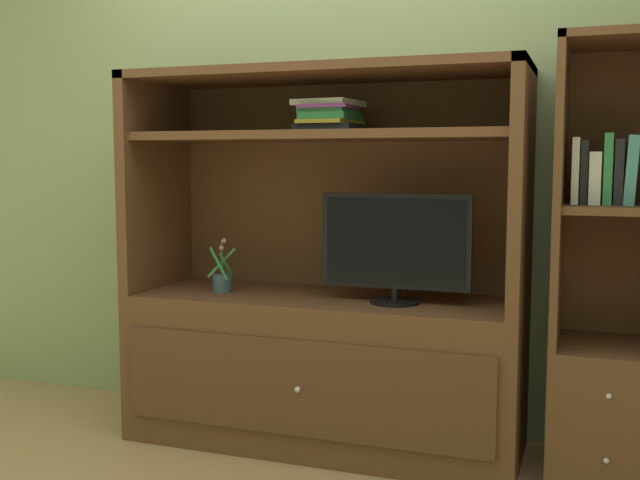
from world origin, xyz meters
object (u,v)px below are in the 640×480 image
bookshelf_tall (609,336)px  magazine_stack (331,116)px  media_console (324,328)px  tv_monitor (395,246)px  upright_book_row (605,172)px  potted_plant (222,281)px

bookshelf_tall → magazine_stack: bearing=-179.3°
media_console → tv_monitor: media_console is taller
magazine_stack → upright_book_row: bearing=0.1°
media_console → upright_book_row: bearing=-0.4°
magazine_stack → bookshelf_tall: bookshelf_tall is taller
potted_plant → upright_book_row: upright_book_row is taller
bookshelf_tall → upright_book_row: bearing=-163.4°
media_console → potted_plant: media_console is taller
upright_book_row → magazine_stack: bearing=-179.9°
tv_monitor → upright_book_row: (0.80, 0.05, 0.30)m
media_console → magazine_stack: (0.03, -0.01, 0.91)m
magazine_stack → bookshelf_tall: size_ratio=0.19×
bookshelf_tall → upright_book_row: (-0.04, -0.01, 0.63)m
tv_monitor → potted_plant: 0.81m
media_console → potted_plant: 0.50m
potted_plant → bookshelf_tall: (1.62, 0.06, -0.14)m
media_console → tv_monitor: bearing=-10.4°
tv_monitor → upright_book_row: size_ratio=2.33×
potted_plant → magazine_stack: bearing=6.0°
tv_monitor → magazine_stack: size_ratio=1.94×
potted_plant → upright_book_row: 1.66m
tv_monitor → bookshelf_tall: (0.83, 0.07, -0.33)m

